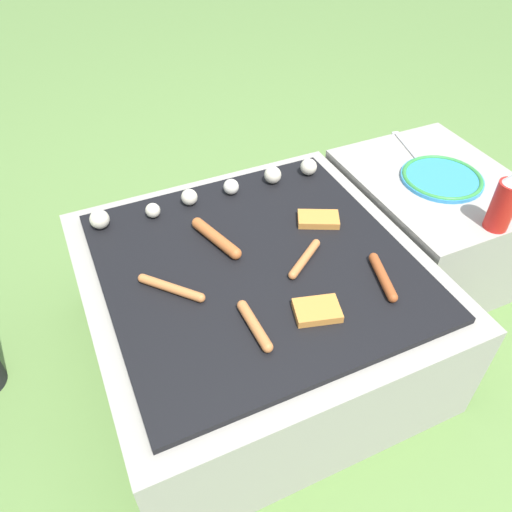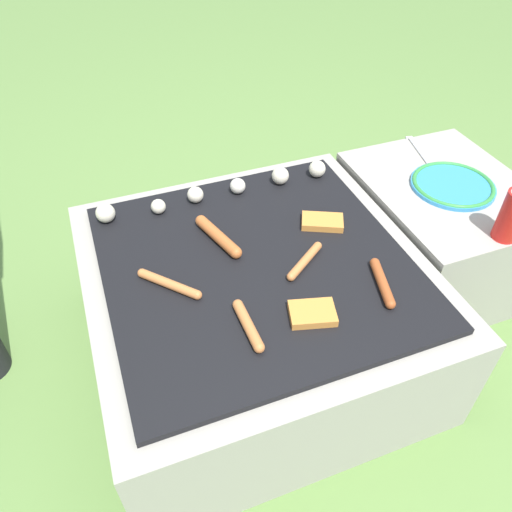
% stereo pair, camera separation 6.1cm
% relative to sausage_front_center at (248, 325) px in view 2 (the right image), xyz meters
% --- Properties ---
extents(ground_plane, '(14.00, 14.00, 0.00)m').
position_rel_sausage_front_center_xyz_m(ground_plane, '(0.10, 0.20, -0.38)').
color(ground_plane, '#608442').
extents(grill, '(0.88, 0.88, 0.37)m').
position_rel_sausage_front_center_xyz_m(grill, '(0.10, 0.20, -0.20)').
color(grill, '#9E998E').
rests_on(grill, ground_plane).
extents(side_ledge, '(0.48, 0.59, 0.37)m').
position_rel_sausage_front_center_xyz_m(side_ledge, '(0.79, 0.31, -0.20)').
color(side_ledge, '#9E998E').
rests_on(side_ledge, ground_plane).
extents(sausage_back_right, '(0.06, 0.16, 0.02)m').
position_rel_sausage_front_center_xyz_m(sausage_back_right, '(0.36, 0.01, -0.00)').
color(sausage_back_right, '#A34C23').
rests_on(sausage_back_right, grill).
extents(sausage_front_center, '(0.03, 0.16, 0.03)m').
position_rel_sausage_front_center_xyz_m(sausage_front_center, '(0.00, 0.00, 0.00)').
color(sausage_front_center, '#C6753D').
rests_on(sausage_front_center, grill).
extents(sausage_back_left, '(0.14, 0.10, 0.02)m').
position_rel_sausage_front_center_xyz_m(sausage_back_left, '(0.21, 0.15, -0.00)').
color(sausage_back_left, '#C6753D').
rests_on(sausage_back_left, grill).
extents(sausage_front_right, '(0.13, 0.14, 0.02)m').
position_rel_sausage_front_center_xyz_m(sausage_front_right, '(-0.14, 0.19, -0.00)').
color(sausage_front_right, '#C6753D').
rests_on(sausage_front_right, grill).
extents(sausage_back_center, '(0.08, 0.19, 0.03)m').
position_rel_sausage_front_center_xyz_m(sausage_back_center, '(0.03, 0.32, 0.00)').
color(sausage_back_center, '#B7602D').
rests_on(sausage_back_center, grill).
extents(bread_slice_right, '(0.12, 0.10, 0.02)m').
position_rel_sausage_front_center_xyz_m(bread_slice_right, '(0.15, -0.02, -0.00)').
color(bread_slice_right, '#D18438').
rests_on(bread_slice_right, grill).
extents(bread_slice_center, '(0.13, 0.11, 0.02)m').
position_rel_sausage_front_center_xyz_m(bread_slice_center, '(0.33, 0.28, -0.00)').
color(bread_slice_center, '#D18438').
rests_on(bread_slice_center, grill).
extents(mushroom_row, '(0.71, 0.06, 0.05)m').
position_rel_sausage_front_center_xyz_m(mushroom_row, '(0.10, 0.51, 0.01)').
color(mushroom_row, beige).
rests_on(mushroom_row, grill).
extents(plate_colorful, '(0.26, 0.26, 0.02)m').
position_rel_sausage_front_center_xyz_m(plate_colorful, '(0.79, 0.30, -0.00)').
color(plate_colorful, '#338CCC').
rests_on(plate_colorful, side_ledge).
extents(fork_utensil, '(0.05, 0.18, 0.01)m').
position_rel_sausage_front_center_xyz_m(fork_utensil, '(0.81, 0.53, -0.01)').
color(fork_utensil, silver).
rests_on(fork_utensil, side_ledge).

